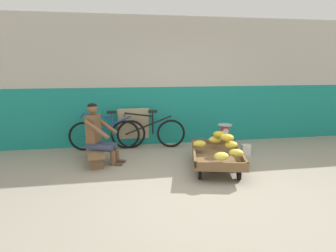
{
  "coord_description": "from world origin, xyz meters",
  "views": [
    {
      "loc": [
        -1.17,
        -3.77,
        1.82
      ],
      "look_at": [
        -0.33,
        1.16,
        0.75
      ],
      "focal_mm": 30.35,
      "sensor_mm": 36.0,
      "label": 1
    }
  ],
  "objects": [
    {
      "name": "back_wall",
      "position": [
        0.0,
        2.82,
        1.45
      ],
      "size": [
        16.0,
        0.3,
        2.89
      ],
      "color": "#19847A",
      "rests_on": "ground"
    },
    {
      "name": "bicycle_near_left",
      "position": [
        -1.46,
        2.41,
        0.35
      ],
      "size": [
        1.66,
        0.48,
        0.86
      ],
      "color": "black",
      "rests_on": "ground"
    },
    {
      "name": "low_bench",
      "position": [
        -1.67,
        1.57,
        0.2
      ],
      "size": [
        0.45,
        1.13,
        0.27
      ],
      "color": "brown",
      "rests_on": "ground"
    },
    {
      "name": "weighing_scale",
      "position": [
        1.02,
        1.83,
        0.45
      ],
      "size": [
        0.3,
        0.3,
        0.29
      ],
      "color": "#28282D",
      "rests_on": "plastic_crate"
    },
    {
      "name": "ground_plane",
      "position": [
        0.0,
        0.0,
        0.0
      ],
      "size": [
        80.0,
        80.0,
        0.0
      ],
      "primitive_type": "plane",
      "color": "gray"
    },
    {
      "name": "vendor_seated",
      "position": [
        -1.59,
        1.54,
        0.57
      ],
      "size": [
        0.73,
        0.61,
        1.14
      ],
      "color": "brown",
      "rests_on": "ground"
    },
    {
      "name": "sign_board",
      "position": [
        -0.88,
        2.62,
        0.44
      ],
      "size": [
        0.7,
        0.22,
        0.88
      ],
      "color": "#C6B289",
      "rests_on": "ground"
    },
    {
      "name": "shopping_bag",
      "position": [
        1.34,
        1.46,
        0.12
      ],
      "size": [
        0.18,
        0.12,
        0.24
      ],
      "primitive_type": "cube",
      "color": "silver",
      "rests_on": "ground"
    },
    {
      "name": "banana_pile",
      "position": [
        0.57,
        0.84,
        0.46
      ],
      "size": [
        0.82,
        1.19,
        0.27
      ],
      "color": "yellow",
      "rests_on": "banana_cart"
    },
    {
      "name": "banana_cart",
      "position": [
        0.5,
        0.86,
        0.24
      ],
      "size": [
        1.15,
        1.59,
        0.36
      ],
      "color": "brown",
      "rests_on": "ground"
    },
    {
      "name": "bicycle_far_left",
      "position": [
        -0.57,
        2.38,
        0.35
      ],
      "size": [
        1.66,
        0.48,
        0.86
      ],
      "color": "black",
      "rests_on": "ground"
    },
    {
      "name": "plastic_crate",
      "position": [
        1.02,
        1.83,
        0.15
      ],
      "size": [
        0.36,
        0.28,
        0.3
      ],
      "color": "#234CA8",
      "rests_on": "ground"
    }
  ]
}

